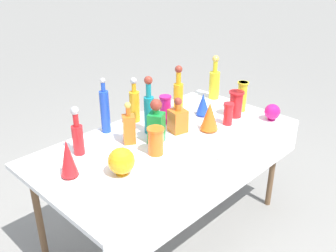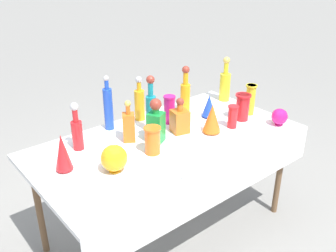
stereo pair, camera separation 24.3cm
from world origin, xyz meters
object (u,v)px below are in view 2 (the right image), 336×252
object	(u,v)px
tall_bottle_0	(108,107)
fluted_vase_1	(63,152)
tall_bottle_1	(151,108)
tall_bottle_2	(185,93)
square_decanter_1	(129,125)
slender_vase_1	(169,109)
square_decanter_2	(156,123)
tall_bottle_4	(77,130)
fluted_vase_2	(209,106)
round_bowl_1	(279,117)
fluted_vase_0	(212,118)
tall_bottle_5	(225,84)
slender_vase_3	(152,139)
slender_vase_0	(233,116)
slender_vase_4	(243,106)
round_bowl_0	(114,158)
tall_bottle_3	(140,103)
square_decanter_0	(180,119)
slender_vase_2	(250,99)

from	to	relation	value
tall_bottle_0	fluted_vase_1	bearing A→B (deg)	-147.83
tall_bottle_1	tall_bottle_2	xyz separation A→B (m)	(0.41, 0.11, -0.02)
square_decanter_1	slender_vase_1	bearing A→B (deg)	7.19
tall_bottle_0	square_decanter_2	xyz separation A→B (m)	(0.14, -0.35, -0.03)
tall_bottle_4	fluted_vase_2	bearing A→B (deg)	-9.83
square_decanter_2	round_bowl_1	distance (m)	0.91
round_bowl_1	fluted_vase_0	bearing A→B (deg)	154.11
tall_bottle_2	fluted_vase_0	size ratio (longest dim) A/B	1.76
fluted_vase_2	tall_bottle_5	bearing A→B (deg)	25.20
tall_bottle_2	square_decanter_2	bearing A→B (deg)	-152.51
tall_bottle_5	slender_vase_3	distance (m)	1.05
square_decanter_2	slender_vase_0	distance (m)	0.57
slender_vase_1	slender_vase_4	bearing A→B (deg)	-33.79
fluted_vase_0	fluted_vase_2	bearing A→B (deg)	49.18
slender_vase_4	fluted_vase_1	size ratio (longest dim) A/B	0.87
tall_bottle_1	round_bowl_0	size ratio (longest dim) A/B	2.51
fluted_vase_2	fluted_vase_1	bearing A→B (deg)	-179.62
tall_bottle_2	square_decanter_2	world-z (taller)	tall_bottle_2
square_decanter_1	tall_bottle_3	bearing A→B (deg)	42.43
square_decanter_0	slender_vase_4	size ratio (longest dim) A/B	1.26
tall_bottle_0	slender_vase_0	distance (m)	0.87
slender_vase_3	slender_vase_0	bearing A→B (deg)	-5.63
tall_bottle_0	tall_bottle_1	distance (m)	0.30
tall_bottle_2	round_bowl_1	world-z (taller)	tall_bottle_2
tall_bottle_4	slender_vase_0	bearing A→B (deg)	-22.25
tall_bottle_5	fluted_vase_0	size ratio (longest dim) A/B	1.78
slender_vase_2	tall_bottle_4	bearing A→B (deg)	165.52
tall_bottle_3	slender_vase_3	bearing A→B (deg)	-116.84
tall_bottle_1	fluted_vase_1	world-z (taller)	tall_bottle_1
fluted_vase_0	round_bowl_0	distance (m)	0.78
tall_bottle_2	square_decanter_0	bearing A→B (deg)	-137.68
tall_bottle_5	fluted_vase_0	distance (m)	0.63
tall_bottle_0	slender_vase_3	distance (m)	0.47
fluted_vase_0	tall_bottle_1	bearing A→B (deg)	138.42
round_bowl_1	tall_bottle_4	bearing A→B (deg)	155.12
slender_vase_3	tall_bottle_2	bearing A→B (deg)	31.27
tall_bottle_1	square_decanter_1	size ratio (longest dim) A/B	1.43
tall_bottle_4	slender_vase_1	size ratio (longest dim) A/B	1.53
slender_vase_2	slender_vase_3	distance (m)	0.94
tall_bottle_3	tall_bottle_4	xyz separation A→B (m)	(-0.56, -0.12, -0.00)
slender_vase_3	fluted_vase_1	size ratio (longest dim) A/B	0.77
tall_bottle_4	slender_vase_4	bearing A→B (deg)	-17.49
square_decanter_1	round_bowl_1	world-z (taller)	square_decanter_1
fluted_vase_2	slender_vase_2	bearing A→B (deg)	-29.09
tall_bottle_4	slender_vase_0	world-z (taller)	tall_bottle_4
slender_vase_3	fluted_vase_1	bearing A→B (deg)	162.59
fluted_vase_1	tall_bottle_4	bearing A→B (deg)	44.61
square_decanter_2	slender_vase_3	bearing A→B (deg)	-135.80
square_decanter_0	fluted_vase_1	bearing A→B (deg)	176.97
tall_bottle_0	slender_vase_2	world-z (taller)	tall_bottle_0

